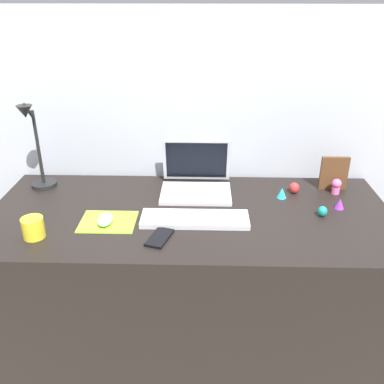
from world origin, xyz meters
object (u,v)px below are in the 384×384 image
keyboard (195,219)px  toy_figurine_red (294,188)px  desk_lamp (36,150)px  toy_figurine_teal (322,211)px  picture_frame (334,173)px  cell_phone (160,238)px  mouse (105,219)px  toy_figurine_purple (340,204)px  coffee_mug (33,228)px  toy_figurine_pink (336,186)px  toy_figurine_cyan (282,193)px  laptop (196,178)px

keyboard → toy_figurine_red: 0.50m
desk_lamp → toy_figurine_teal: bearing=-10.3°
picture_frame → cell_phone: bearing=-148.6°
mouse → toy_figurine_teal: bearing=6.2°
desk_lamp → toy_figurine_purple: desk_lamp is taller
coffee_mug → toy_figurine_red: bearing=21.5°
mouse → toy_figurine_pink: toy_figurine_pink is taller
toy_figurine_red → coffee_mug: bearing=-158.5°
mouse → cell_phone: mouse is taller
keyboard → toy_figurine_purple: toy_figurine_purple is taller
toy_figurine_cyan → toy_figurine_pink: bearing=11.3°
cell_phone → toy_figurine_pink: (0.73, 0.39, 0.03)m
cell_phone → coffee_mug: (-0.45, 0.00, 0.03)m
toy_figurine_purple → cell_phone: bearing=-160.2°
laptop → toy_figurine_teal: laptop is taller
laptop → desk_lamp: (-0.68, -0.01, 0.13)m
laptop → picture_frame: laptop is taller
mouse → desk_lamp: (-0.35, 0.30, 0.16)m
laptop → keyboard: laptop is taller
toy_figurine_teal → keyboard: bearing=-173.4°
toy_figurine_teal → toy_figurine_pink: bearing=62.4°
cell_phone → coffee_mug: bearing=-162.5°
cell_phone → toy_figurine_purple: bearing=37.3°
keyboard → cell_phone: (-0.12, -0.13, -0.01)m
toy_figurine_red → toy_figurine_teal: 0.22m
picture_frame → toy_figurine_red: (-0.18, -0.05, -0.05)m
keyboard → toy_figurine_teal: bearing=6.6°
cell_phone → toy_figurine_pink: toy_figurine_pink is taller
picture_frame → toy_figurine_pink: bearing=-87.2°
coffee_mug → mouse: bearing=22.3°
keyboard → coffee_mug: coffee_mug is taller
toy_figurine_cyan → toy_figurine_pink: toy_figurine_pink is taller
cell_phone → toy_figurine_cyan: toy_figurine_cyan is taller
cell_phone → toy_figurine_pink: bearing=46.0°
toy_figurine_pink → mouse: bearing=-162.5°
laptop → cell_phone: (-0.12, -0.42, -0.05)m
toy_figurine_red → toy_figurine_purple: bearing=-41.9°
picture_frame → toy_figurine_teal: picture_frame is taller
coffee_mug → keyboard: bearing=12.7°
mouse → toy_figurine_purple: toy_figurine_purple is taller
coffee_mug → toy_figurine_purple: (1.15, 0.25, -0.02)m
coffee_mug → toy_figurine_teal: 1.08m
keyboard → mouse: bearing=-174.5°
laptop → picture_frame: (0.60, 0.03, 0.02)m
laptop → coffee_mug: (-0.57, -0.42, -0.02)m
laptop → toy_figurine_red: size_ratio=6.32×
toy_figurine_teal → laptop: bearing=155.3°
cell_phone → toy_figurine_red: bearing=53.2°
cell_phone → toy_figurine_red: (0.55, 0.39, 0.02)m
coffee_mug → toy_figurine_pink: (1.17, 0.39, -0.00)m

